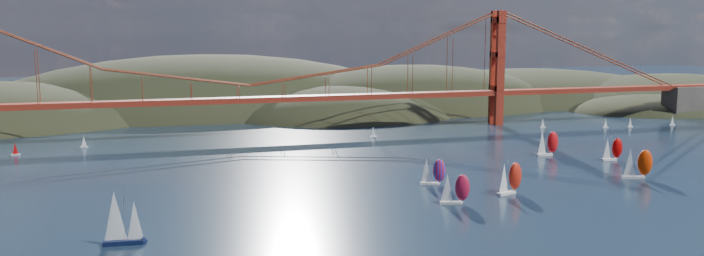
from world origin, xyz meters
The scene contains 16 objects.
headlands centered at (44.95, 278.29, -12.46)m, with size 725.00×225.00×96.00m.
bridge centered at (-1.75, 180.00, 32.23)m, with size 552.00×12.00×55.00m.
sloop_navy centered at (-48.92, 33.48, 5.88)m, with size 8.71×5.13×13.31m.
racer_0 centered at (35.61, 44.95, 4.35)m, with size 8.21×4.68×9.20m.
racer_1 centered at (55.34, 50.79, 4.79)m, with size 9.06×5.59×10.13m.
racer_2 centered at (103.90, 57.64, 4.95)m, with size 9.36×5.77×10.47m.
racer_3 centered at (98.30, 99.73, 4.77)m, with size 8.79×3.60×10.09m.
racer_4 centered at (115.39, 85.08, 4.30)m, with size 7.92×3.24×9.10m.
racer_rwb centered at (39.02, 67.98, 4.18)m, with size 7.90×4.84×8.84m.
distant_boat_2 centered at (-90.80, 155.98, 2.41)m, with size 3.00×2.00×4.70m.
distant_boat_3 centered at (-67.84, 166.61, 2.41)m, with size 3.00×2.00×4.70m.
distant_boat_4 centered at (135.06, 161.83, 2.41)m, with size 3.00×2.00×4.70m.
distant_boat_5 centered at (163.75, 153.78, 2.41)m, with size 3.00×2.00×4.70m.
distant_boat_6 centered at (176.38, 152.40, 2.41)m, with size 3.00×2.00×4.70m.
distant_boat_7 centered at (200.68, 152.51, 2.41)m, with size 3.00×2.00×4.70m.
distant_boat_8 centered at (49.93, 158.58, 2.41)m, with size 3.00×2.00×4.70m.
Camera 1 is at (-41.38, -119.51, 47.06)m, focal length 35.00 mm.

